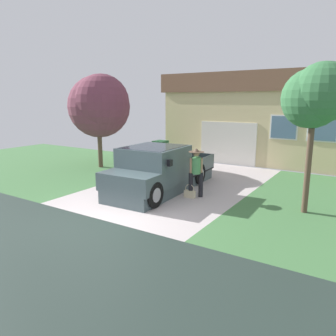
{
  "coord_description": "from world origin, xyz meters",
  "views": [
    {
      "loc": [
        5.95,
        -5.96,
        3.18
      ],
      "look_at": [
        0.27,
        2.95,
        0.94
      ],
      "focal_mm": 34.33,
      "sensor_mm": 36.0,
      "label": 1
    }
  ],
  "objects_px": {
    "pickup_truck": "(157,171)",
    "neighbor_tree": "(100,105)",
    "wheeled_trash_bin": "(160,151)",
    "house_with_garage": "(279,117)",
    "handbag": "(190,193)",
    "person_with_hat": "(196,170)",
    "front_yard_tree": "(315,98)"
  },
  "relations": [
    {
      "from": "pickup_truck",
      "to": "neighbor_tree",
      "type": "relative_size",
      "value": 1.16
    },
    {
      "from": "pickup_truck",
      "to": "neighbor_tree",
      "type": "bearing_deg",
      "value": -27.58
    },
    {
      "from": "wheeled_trash_bin",
      "to": "house_with_garage",
      "type": "bearing_deg",
      "value": 42.19
    },
    {
      "from": "house_with_garage",
      "to": "wheeled_trash_bin",
      "type": "height_order",
      "value": "house_with_garage"
    },
    {
      "from": "pickup_truck",
      "to": "neighbor_tree",
      "type": "distance_m",
      "value": 5.73
    },
    {
      "from": "neighbor_tree",
      "to": "handbag",
      "type": "bearing_deg",
      "value": -20.3
    },
    {
      "from": "person_with_hat",
      "to": "house_with_garage",
      "type": "relative_size",
      "value": 0.15
    },
    {
      "from": "house_with_garage",
      "to": "front_yard_tree",
      "type": "distance_m",
      "value": 8.98
    },
    {
      "from": "handbag",
      "to": "neighbor_tree",
      "type": "height_order",
      "value": "neighbor_tree"
    },
    {
      "from": "person_with_hat",
      "to": "wheeled_trash_bin",
      "type": "height_order",
      "value": "person_with_hat"
    },
    {
      "from": "front_yard_tree",
      "to": "wheeled_trash_bin",
      "type": "xyz_separation_m",
      "value": [
        -7.76,
        4.06,
        -2.64
      ]
    },
    {
      "from": "pickup_truck",
      "to": "front_yard_tree",
      "type": "relative_size",
      "value": 1.22
    },
    {
      "from": "person_with_hat",
      "to": "house_with_garage",
      "type": "height_order",
      "value": "house_with_garage"
    },
    {
      "from": "front_yard_tree",
      "to": "neighbor_tree",
      "type": "xyz_separation_m",
      "value": [
        -9.58,
        1.69,
        -0.29
      ]
    },
    {
      "from": "house_with_garage",
      "to": "front_yard_tree",
      "type": "xyz_separation_m",
      "value": [
        2.95,
        -8.43,
        0.95
      ]
    },
    {
      "from": "handbag",
      "to": "pickup_truck",
      "type": "bearing_deg",
      "value": -179.91
    },
    {
      "from": "handbag",
      "to": "wheeled_trash_bin",
      "type": "xyz_separation_m",
      "value": [
        -4.27,
        4.62,
        0.46
      ]
    },
    {
      "from": "neighbor_tree",
      "to": "front_yard_tree",
      "type": "bearing_deg",
      "value": -10.03
    },
    {
      "from": "front_yard_tree",
      "to": "person_with_hat",
      "type": "bearing_deg",
      "value": -173.29
    },
    {
      "from": "pickup_truck",
      "to": "wheeled_trash_bin",
      "type": "height_order",
      "value": "pickup_truck"
    },
    {
      "from": "house_with_garage",
      "to": "wheeled_trash_bin",
      "type": "distance_m",
      "value": 6.71
    },
    {
      "from": "handbag",
      "to": "house_with_garage",
      "type": "bearing_deg",
      "value": 86.55
    },
    {
      "from": "pickup_truck",
      "to": "person_with_hat",
      "type": "height_order",
      "value": "person_with_hat"
    },
    {
      "from": "neighbor_tree",
      "to": "wheeled_trash_bin",
      "type": "relative_size",
      "value": 3.88
    },
    {
      "from": "wheeled_trash_bin",
      "to": "person_with_hat",
      "type": "bearing_deg",
      "value": -45.32
    },
    {
      "from": "pickup_truck",
      "to": "house_with_garage",
      "type": "height_order",
      "value": "house_with_garage"
    },
    {
      "from": "person_with_hat",
      "to": "neighbor_tree",
      "type": "distance_m",
      "value": 6.87
    },
    {
      "from": "neighbor_tree",
      "to": "person_with_hat",
      "type": "bearing_deg",
      "value": -18.54
    },
    {
      "from": "person_with_hat",
      "to": "handbag",
      "type": "relative_size",
      "value": 3.61
    },
    {
      "from": "pickup_truck",
      "to": "handbag",
      "type": "distance_m",
      "value": 1.44
    },
    {
      "from": "house_with_garage",
      "to": "neighbor_tree",
      "type": "bearing_deg",
      "value": -134.58
    },
    {
      "from": "front_yard_tree",
      "to": "wheeled_trash_bin",
      "type": "relative_size",
      "value": 3.7
    }
  ]
}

